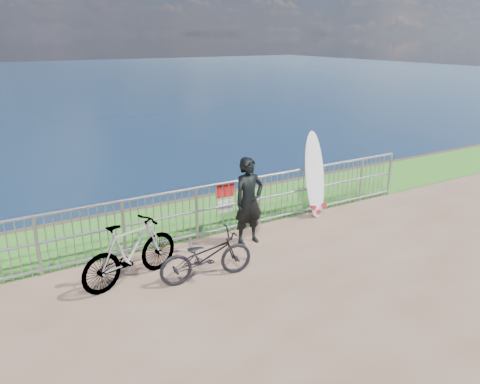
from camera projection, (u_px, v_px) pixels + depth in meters
grass_strip at (196, 217)px, 10.73m from camera, size 120.00×120.00×0.00m
railing at (219, 208)px, 9.66m from camera, size 10.06×0.10×1.13m
surfer at (249, 201)px, 9.16m from camera, size 0.66×0.45×1.76m
surfboard at (315, 178)px, 10.56m from camera, size 0.53×0.47×1.96m
bicycle_near at (206, 256)px, 7.90m from camera, size 1.69×0.75×0.86m
bicycle_far at (131, 252)px, 7.79m from camera, size 1.90×1.00×1.10m
bike_rack at (151, 246)px, 8.54m from camera, size 1.79×0.05×0.37m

